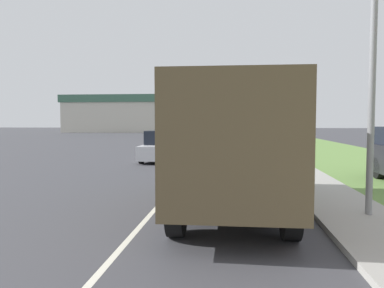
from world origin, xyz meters
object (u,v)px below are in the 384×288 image
at_px(military_truck, 233,141).
at_px(lamp_post, 363,20).
at_px(car_second_ahead, 230,137).
at_px(car_nearest_ahead, 163,147).
at_px(car_third_ahead, 229,133).
at_px(car_farthest_ahead, 232,130).
at_px(car_fourth_ahead, 232,131).

xyz_separation_m(military_truck, lamp_post, (2.69, -0.50, 2.58)).
height_order(car_second_ahead, lamp_post, lamp_post).
bearing_deg(car_nearest_ahead, lamp_post, -60.69).
distance_m(car_third_ahead, car_farthest_ahead, 23.66).
height_order(car_nearest_ahead, lamp_post, lamp_post).
relative_size(car_second_ahead, car_third_ahead, 1.07).
bearing_deg(car_second_ahead, car_nearest_ahead, -103.90).
relative_size(military_truck, car_farthest_ahead, 1.39).
bearing_deg(car_nearest_ahead, military_truck, -71.23).
bearing_deg(military_truck, car_third_ahead, 90.62).
distance_m(military_truck, car_third_ahead, 34.70).
xyz_separation_m(car_nearest_ahead, lamp_post, (6.39, -11.38, 3.51)).
bearing_deg(car_fourth_ahead, car_third_ahead, -91.54).
bearing_deg(lamp_post, car_fourth_ahead, 93.23).
xyz_separation_m(car_third_ahead, car_farthest_ahead, (0.46, 23.66, -0.12)).
relative_size(military_truck, lamp_post, 0.97).
distance_m(military_truck, car_second_ahead, 25.20).
bearing_deg(military_truck, car_nearest_ahead, 108.77).
bearing_deg(car_third_ahead, car_second_ahead, -88.67).
distance_m(car_fourth_ahead, car_farthest_ahead, 10.65).
bearing_deg(car_nearest_ahead, car_fourth_ahead, 84.31).
xyz_separation_m(car_fourth_ahead, lamp_post, (2.72, -48.20, 3.55)).
xyz_separation_m(military_truck, car_fourth_ahead, (-0.03, 47.69, -0.97)).
relative_size(car_nearest_ahead, car_farthest_ahead, 0.85).
relative_size(car_third_ahead, car_farthest_ahead, 0.93).
xyz_separation_m(car_nearest_ahead, car_fourth_ahead, (3.67, 36.82, -0.05)).
bearing_deg(car_third_ahead, military_truck, -89.38).
relative_size(military_truck, car_second_ahead, 1.39).
height_order(car_third_ahead, car_fourth_ahead, car_third_ahead).
distance_m(car_third_ahead, car_fourth_ahead, 13.01).
height_order(car_nearest_ahead, car_farthest_ahead, car_nearest_ahead).
xyz_separation_m(car_third_ahead, lamp_post, (3.07, -35.19, 3.47)).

